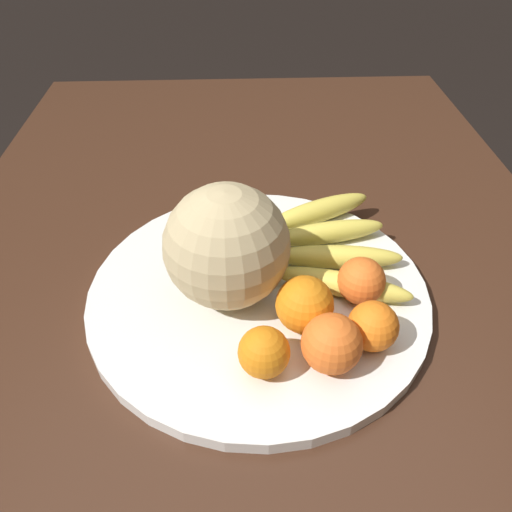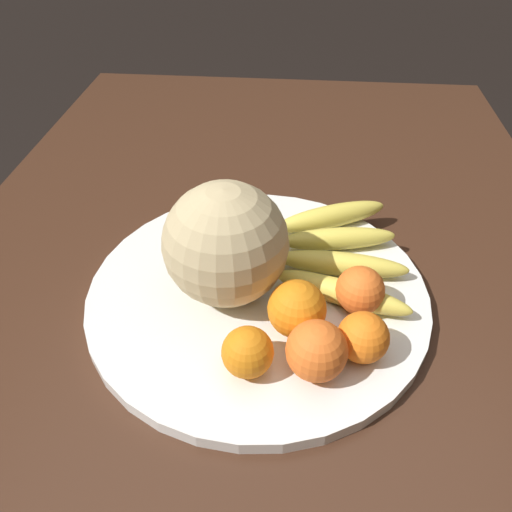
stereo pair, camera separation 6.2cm
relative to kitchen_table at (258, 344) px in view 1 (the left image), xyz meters
name	(u,v)px [view 1 (the left image)]	position (x,y,z in m)	size (l,w,h in m)	color
kitchen_table	(258,344)	(0.00, 0.00, 0.00)	(1.54, 0.94, 0.77)	#3D2316
fruit_bowl	(256,289)	(0.00, 0.00, 0.11)	(0.44, 0.44, 0.02)	white
melon	(227,246)	(0.01, -0.04, 0.19)	(0.15, 0.15, 0.15)	tan
banana_bunch	(330,244)	(-0.07, 0.10, 0.13)	(0.25, 0.19, 0.03)	brown
orange_front_left	(373,326)	(0.10, 0.12, 0.14)	(0.06, 0.06, 0.06)	orange
orange_front_right	(361,281)	(0.02, 0.13, 0.14)	(0.06, 0.06, 0.06)	orange
orange_mid_center	(263,352)	(0.13, 0.00, 0.14)	(0.06, 0.06, 0.06)	orange
orange_back_left	(305,305)	(0.07, 0.05, 0.15)	(0.07, 0.07, 0.07)	orange
orange_back_right	(332,344)	(0.12, 0.07, 0.15)	(0.07, 0.07, 0.07)	orange
produce_tag	(326,304)	(0.04, 0.08, 0.12)	(0.08, 0.07, 0.00)	white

